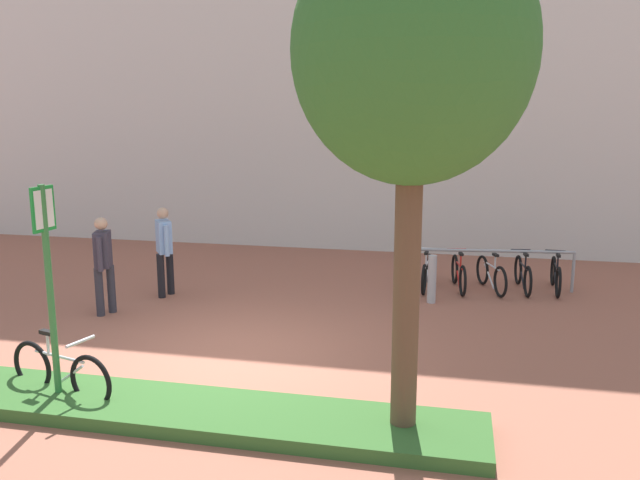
% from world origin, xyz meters
% --- Properties ---
extents(ground_plane, '(60.00, 60.00, 0.00)m').
position_xyz_m(ground_plane, '(0.00, 0.00, 0.00)').
color(ground_plane, '#9E5B47').
extents(building_facade, '(28.00, 1.20, 10.00)m').
position_xyz_m(building_facade, '(0.00, 8.13, 5.00)').
color(building_facade, silver).
rests_on(building_facade, ground).
extents(planter_strip, '(7.00, 1.10, 0.16)m').
position_xyz_m(planter_strip, '(0.03, -1.96, 0.08)').
color(planter_strip, '#336028').
rests_on(planter_strip, ground).
extents(tree_sidewalk, '(2.40, 2.40, 5.39)m').
position_xyz_m(tree_sidewalk, '(2.58, -1.85, 4.03)').
color(tree_sidewalk, brown).
rests_on(tree_sidewalk, ground).
extents(parking_sign_post, '(0.08, 0.36, 2.68)m').
position_xyz_m(parking_sign_post, '(-1.56, -1.96, 1.74)').
color(parking_sign_post, '#2D7238').
rests_on(parking_sign_post, ground).
extents(bike_at_sign, '(1.64, 0.56, 0.86)m').
position_xyz_m(bike_at_sign, '(-1.61, -1.81, 0.35)').
color(bike_at_sign, black).
rests_on(bike_at_sign, ground).
extents(bike_rack_cluster, '(3.19, 1.87, 0.83)m').
position_xyz_m(bike_rack_cluster, '(3.77, 4.39, 0.35)').
color(bike_rack_cluster, '#99999E').
rests_on(bike_rack_cluster, ground).
extents(bollard_steel, '(0.16, 0.16, 0.90)m').
position_xyz_m(bollard_steel, '(2.67, 3.28, 0.45)').
color(bollard_steel, '#ADADB2').
rests_on(bollard_steel, ground).
extents(person_suited_dark, '(0.36, 0.58, 1.72)m').
position_xyz_m(person_suited_dark, '(-2.88, 1.38, 0.98)').
color(person_suited_dark, '#2D2D38').
rests_on(person_suited_dark, ground).
extents(person_shirt_white, '(0.43, 0.51, 1.72)m').
position_xyz_m(person_shirt_white, '(-2.36, 2.66, 0.98)').
color(person_shirt_white, black).
rests_on(person_shirt_white, ground).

